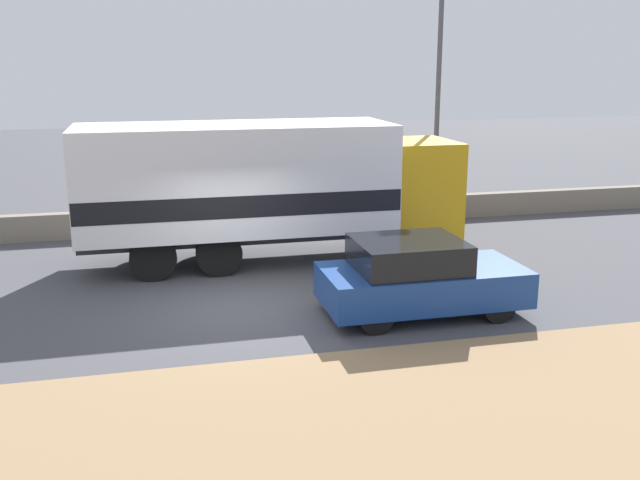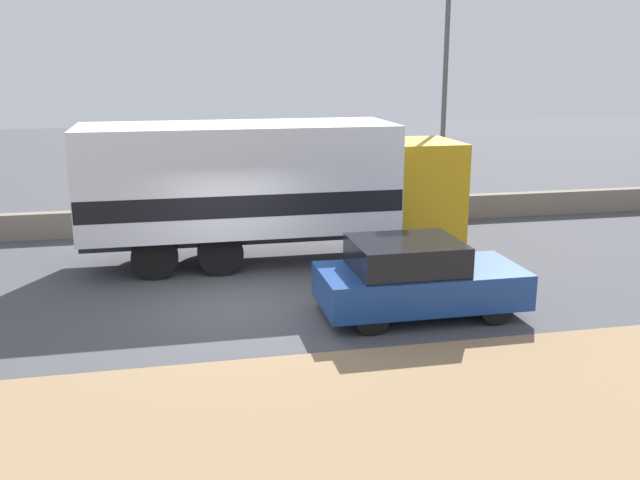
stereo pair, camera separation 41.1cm
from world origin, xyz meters
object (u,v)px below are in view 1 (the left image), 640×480
object	(u,v)px
box_truck	(262,185)
pedestrian	(455,194)
street_lamp	(439,71)
car_hatchback	(419,277)

from	to	relation	value
box_truck	pedestrian	distance (m)	6.83
street_lamp	car_hatchback	world-z (taller)	street_lamp
street_lamp	pedestrian	bearing A→B (deg)	-15.56
car_hatchback	pedestrian	bearing A→B (deg)	61.01
box_truck	car_hatchback	distance (m)	4.97
pedestrian	street_lamp	bearing A→B (deg)	164.44
pedestrian	car_hatchback	bearing A→B (deg)	-118.99
street_lamp	pedestrian	world-z (taller)	street_lamp
box_truck	car_hatchback	xyz separation A→B (m)	(2.28, -4.27, -1.14)
box_truck	pedestrian	world-z (taller)	box_truck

